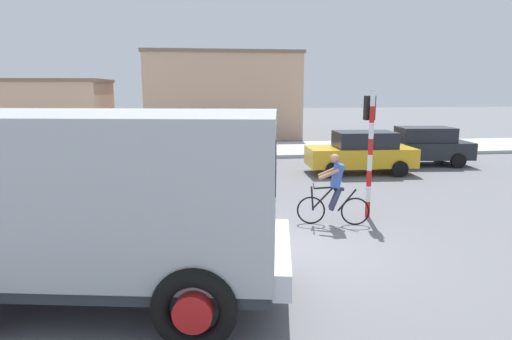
{
  "coord_description": "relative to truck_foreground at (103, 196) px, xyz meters",
  "views": [
    {
      "loc": [
        -2.08,
        -8.34,
        3.26
      ],
      "look_at": [
        -0.6,
        2.5,
        1.2
      ],
      "focal_mm": 30.99,
      "sensor_mm": 36.0,
      "label": 1
    }
  ],
  "objects": [
    {
      "name": "cyclist",
      "position": [
        4.62,
        3.23,
        -0.8
      ],
      "size": [
        1.69,
        0.58,
        1.72
      ],
      "color": "black",
      "rests_on": "ground"
    },
    {
      "name": "building_corner_left",
      "position": [
        -8.9,
        22.67,
        0.21
      ],
      "size": [
        9.53,
        6.44,
        3.74
      ],
      "color": "tan",
      "rests_on": "ground"
    },
    {
      "name": "building_mid_block",
      "position": [
        3.17,
        23.89,
        1.07
      ],
      "size": [
        9.81,
        7.83,
        5.46
      ],
      "color": "tan",
      "rests_on": "ground"
    },
    {
      "name": "traffic_light_pole",
      "position": [
        5.69,
        3.82,
        0.4
      ],
      "size": [
        0.24,
        0.43,
        3.2
      ],
      "color": "red",
      "rests_on": "ground"
    },
    {
      "name": "car_red_near",
      "position": [
        7.63,
        9.33,
        -0.85
      ],
      "size": [
        4.08,
        2.03,
        1.6
      ],
      "color": "gold",
      "rests_on": "ground"
    },
    {
      "name": "car_white_mid",
      "position": [
        10.86,
        10.76,
        -0.85
      ],
      "size": [
        4.15,
        2.19,
        1.6
      ],
      "color": "#1E2328",
      "rests_on": "ground"
    },
    {
      "name": "sidewalk_far",
      "position": [
        3.47,
        15.68,
        -1.59
      ],
      "size": [
        80.0,
        5.0,
        0.16
      ],
      "primitive_type": "cube",
      "color": "#ADADA8",
      "rests_on": "ground"
    },
    {
      "name": "truck_foreground",
      "position": [
        0.0,
        0.0,
        0.0
      ],
      "size": [
        5.78,
        3.56,
        2.9
      ],
      "color": "#B2B7BC",
      "rests_on": "ground"
    },
    {
      "name": "ground_plane",
      "position": [
        3.47,
        1.7,
        -1.67
      ],
      "size": [
        120.0,
        120.0,
        0.0
      ],
      "primitive_type": "plane",
      "color": "slate"
    }
  ]
}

